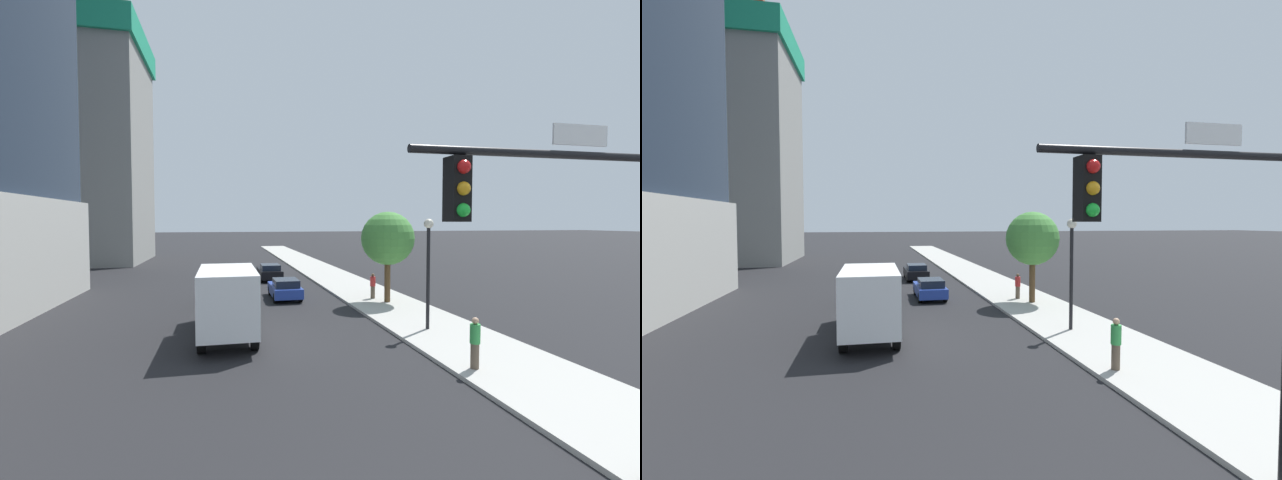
{
  "view_description": "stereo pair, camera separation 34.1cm",
  "coord_description": "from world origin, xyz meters",
  "views": [
    {
      "loc": [
        -2.06,
        -3.88,
        5.06
      ],
      "look_at": [
        1.9,
        13.27,
        4.28
      ],
      "focal_mm": 23.84,
      "sensor_mm": 36.0,
      "label": 1
    },
    {
      "loc": [
        -1.72,
        -3.95,
        5.06
      ],
      "look_at": [
        1.9,
        13.27,
        4.28
      ],
      "focal_mm": 23.84,
      "sensor_mm": 36.0,
      "label": 2
    }
  ],
  "objects": [
    {
      "name": "traffic_light_pole",
      "position": [
        4.04,
        2.32,
        4.65
      ],
      "size": [
        5.01,
        0.48,
        6.58
      ],
      "color": "black",
      "rests_on": "sidewalk"
    },
    {
      "name": "car_green",
      "position": [
        -1.87,
        22.81,
        0.71
      ],
      "size": [
        1.83,
        4.78,
        1.44
      ],
      "color": "#1E6638",
      "rests_on": "ground"
    },
    {
      "name": "street_tree",
      "position": [
        7.71,
        20.22,
        4.0
      ],
      "size": [
        3.23,
        3.23,
        5.49
      ],
      "color": "brown",
      "rests_on": "sidewalk"
    },
    {
      "name": "sidewalk",
      "position": [
        7.55,
        20.0,
        0.07
      ],
      "size": [
        4.47,
        120.0,
        0.15
      ],
      "primitive_type": "cube",
      "color": "#B2AFA8",
      "rests_on": "ground"
    },
    {
      "name": "pedestrian_green_shirt",
      "position": [
        6.12,
        8.57,
        1.03
      ],
      "size": [
        0.34,
        0.34,
        1.72
      ],
      "color": "brown",
      "rests_on": "sidewalk"
    },
    {
      "name": "box_truck",
      "position": [
        -1.87,
        14.91,
        1.74
      ],
      "size": [
        2.33,
        7.14,
        3.07
      ],
      "color": "silver",
      "rests_on": "ground"
    },
    {
      "name": "pedestrian_red_shirt",
      "position": [
        7.26,
        21.54,
        0.96
      ],
      "size": [
        0.34,
        0.34,
        1.59
      ],
      "color": "brown",
      "rests_on": "sidewalk"
    },
    {
      "name": "street_lamp",
      "position": [
        7.05,
        13.73,
        3.51
      ],
      "size": [
        0.44,
        0.44,
        5.03
      ],
      "color": "black",
      "rests_on": "sidewalk"
    },
    {
      "name": "car_black",
      "position": [
        1.89,
        32.66,
        0.7
      ],
      "size": [
        1.83,
        4.79,
        1.4
      ],
      "color": "black",
      "rests_on": "ground"
    },
    {
      "name": "car_blue",
      "position": [
        1.89,
        23.43,
        0.68
      ],
      "size": [
        1.8,
        4.19,
        1.35
      ],
      "color": "#233D9E",
      "rests_on": "ground"
    },
    {
      "name": "construction_building",
      "position": [
        -17.78,
        53.57,
        15.52
      ],
      "size": [
        13.2,
        16.66,
        34.69
      ],
      "color": "gray",
      "rests_on": "ground"
    }
  ]
}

